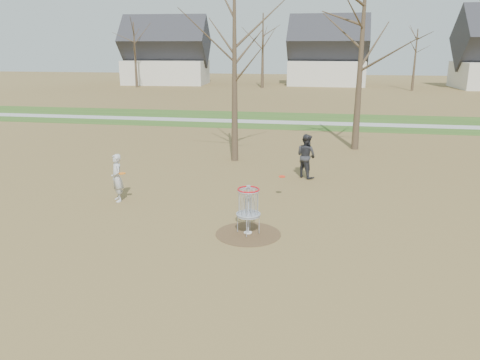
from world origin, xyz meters
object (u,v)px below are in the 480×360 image
player_throwing (306,156)px  player_standing (117,178)px  disc_golf_basket (248,202)px  disc_grounded (248,232)px

player_throwing → player_standing: bearing=74.0°
player_throwing → disc_golf_basket: bearing=118.1°
player_standing → disc_grounded: (4.71, -2.02, -0.78)m
player_standing → player_throwing: player_throwing is taller
player_standing → disc_golf_basket: player_standing is taller
disc_grounded → disc_golf_basket: bearing=-72.0°
player_standing → player_throwing: bearing=85.7°
player_throwing → disc_golf_basket: player_throwing is taller
disc_golf_basket → disc_grounded: bearing=108.0°
player_standing → disc_grounded: player_standing is taller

